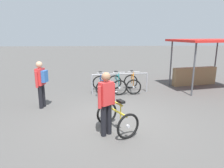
# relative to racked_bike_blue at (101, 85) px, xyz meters

# --- Properties ---
(ground_plane) EXTENTS (80.00, 80.00, 0.00)m
(ground_plane) POSITION_rel_racked_bike_blue_xyz_m (0.26, -2.99, -0.37)
(ground_plane) COLOR #514F4C
(bike_rack_rail) EXTENTS (2.50, 0.29, 0.88)m
(bike_rack_rail) POSITION_rel_racked_bike_blue_xyz_m (0.82, -0.10, 0.27)
(bike_rack_rail) COLOR #99999E
(bike_rack_rail) RESTS_ON ground
(racked_bike_blue) EXTENTS (0.81, 1.17, 0.97)m
(racked_bike_blue) POSITION_rel_racked_bike_blue_xyz_m (0.00, 0.00, 0.00)
(racked_bike_blue) COLOR black
(racked_bike_blue) RESTS_ON ground
(racked_bike_teal) EXTENTS (0.79, 1.19, 0.98)m
(racked_bike_teal) POSITION_rel_racked_bike_blue_xyz_m (0.70, 0.07, 0.00)
(racked_bike_teal) COLOR black
(racked_bike_teal) RESTS_ON ground
(racked_bike_orange) EXTENTS (0.70, 1.14, 0.98)m
(racked_bike_orange) POSITION_rel_racked_bike_blue_xyz_m (1.39, 0.13, 0.00)
(racked_bike_orange) COLOR black
(racked_bike_orange) RESTS_ON ground
(featured_bicycle) EXTENTS (1.09, 1.26, 1.09)m
(featured_bicycle) POSITION_rel_racked_bike_blue_xyz_m (0.28, -3.59, 0.12)
(featured_bicycle) COLOR black
(featured_bicycle) RESTS_ON ground
(person_with_featured_bike) EXTENTS (0.44, 0.38, 1.64)m
(person_with_featured_bike) POSITION_rel_racked_bike_blue_xyz_m (0.05, -3.91, 0.54)
(person_with_featured_bike) COLOR black
(person_with_featured_bike) RESTS_ON ground
(pedestrian_with_backpack) EXTENTS (0.39, 0.52, 1.64)m
(pedestrian_with_backpack) POSITION_rel_racked_bike_blue_xyz_m (-2.10, -1.74, 0.57)
(pedestrian_with_backpack) COLOR black
(pedestrian_with_backpack) RESTS_ON ground
(market_stall) EXTENTS (3.47, 2.83, 2.30)m
(market_stall) POSITION_rel_racked_bike_blue_xyz_m (4.83, 0.71, 1.03)
(market_stall) COLOR #4C4C51
(market_stall) RESTS_ON ground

